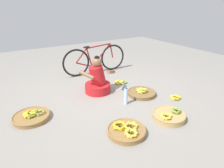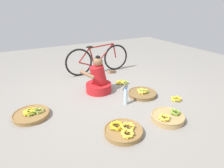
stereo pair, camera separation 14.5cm
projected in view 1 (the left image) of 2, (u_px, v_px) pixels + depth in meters
The scene contains 10 objects.
ground_plane at pixel (107, 97), 3.77m from camera, with size 10.00×10.00×0.00m, color gray.
vendor_woman_front at pixel (98, 81), 3.88m from camera, with size 0.75×0.53×0.77m.
bicycle_leaning at pixel (95, 59), 4.89m from camera, with size 1.70×0.10×0.73m.
banana_basket_front_left at pixel (126, 130), 2.71m from camera, with size 0.55×0.55×0.16m.
banana_basket_near_vendor at pixel (142, 93), 3.83m from camera, with size 0.56×0.56×0.15m.
banana_basket_mid_left at pixel (169, 116), 3.05m from camera, with size 0.52×0.52×0.17m.
banana_basket_back_left at pixel (31, 116), 3.05m from camera, with size 0.58×0.58×0.14m.
loose_bananas_back_center at pixel (175, 97), 3.67m from camera, with size 0.22×0.23×0.10m.
loose_bananas_back_right at pixel (120, 82), 4.37m from camera, with size 0.30×0.28×0.09m.
water_bottle at pixel (126, 96), 3.46m from camera, with size 0.07×0.07×0.32m.
Camera 1 is at (-1.66, -2.92, 1.73)m, focal length 30.88 mm.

